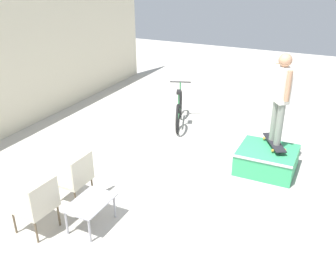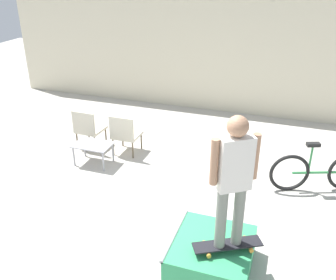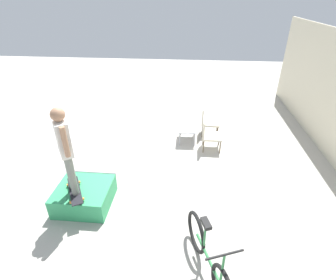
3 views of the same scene
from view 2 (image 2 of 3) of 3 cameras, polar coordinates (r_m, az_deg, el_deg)
name	(u,v)px [view 2 (image 2 of 3)]	position (r m, az deg, el deg)	size (l,w,h in m)	color
ground_plane	(149,221)	(5.93, -2.90, -12.22)	(24.00, 24.00, 0.00)	#B7B2A8
house_wall_back	(221,55)	(9.77, 8.10, 12.77)	(12.00, 0.06, 3.00)	beige
skate_ramp_box	(211,255)	(5.07, 6.62, -17.08)	(1.03, 1.06, 0.45)	#339E60
skateboard_on_ramp	(227,245)	(4.80, 9.04, -15.46)	(0.85, 0.59, 0.07)	black
person_skater	(234,174)	(4.22, 9.97, -5.13)	(0.49, 0.38, 1.68)	gray
coffee_table	(93,147)	(7.43, -11.37, -1.04)	(0.74, 0.51, 0.42)	#9E9EA3
patio_chair_left	(88,127)	(8.04, -12.07, 1.88)	(0.55, 0.55, 0.87)	brown
patio_chair_right	(125,133)	(7.66, -6.58, 1.08)	(0.52, 0.52, 0.87)	brown
bicycle	(319,171)	(6.95, 22.01, -4.45)	(1.62, 0.72, 0.97)	black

